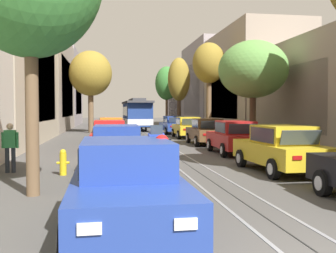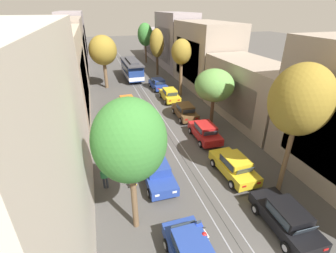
# 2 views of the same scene
# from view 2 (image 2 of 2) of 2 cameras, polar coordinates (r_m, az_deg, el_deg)

# --- Properties ---
(ground_plane) EXTENTS (160.00, 160.00, 0.00)m
(ground_plane) POSITION_cam_2_polar(r_m,az_deg,el_deg) (32.16, -5.04, 6.00)
(ground_plane) COLOR #4C4947
(trolley_track_rails) EXTENTS (1.14, 71.47, 0.01)m
(trolley_track_rails) POSITION_cam_2_polar(r_m,az_deg,el_deg) (36.20, -6.51, 8.28)
(trolley_track_rails) COLOR gray
(trolley_track_rails) RESTS_ON ground
(building_facade_left) EXTENTS (5.29, 63.17, 10.65)m
(building_facade_left) POSITION_cam_2_polar(r_m,az_deg,el_deg) (34.94, -22.90, 14.22)
(building_facade_left) COLOR beige
(building_facade_left) RESTS_ON ground
(building_facade_right) EXTENTS (6.00, 63.17, 10.18)m
(building_facade_right) POSITION_cam_2_polar(r_m,az_deg,el_deg) (36.81, 9.07, 15.39)
(building_facade_right) COLOR gray
(building_facade_right) RESTS_ON ground
(parked_car_blue_second_left) EXTENTS (2.02, 4.37, 1.58)m
(parked_car_blue_second_left) POSITION_cam_2_polar(r_m,az_deg,el_deg) (17.16, -2.52, -10.66)
(parked_car_blue_second_left) COLOR #233D93
(parked_car_blue_second_left) RESTS_ON ground
(parked_car_red_mid_left) EXTENTS (2.01, 4.36, 1.58)m
(parked_car_red_mid_left) POSITION_cam_2_polar(r_m,az_deg,el_deg) (22.78, -7.28, -0.84)
(parked_car_red_mid_left) COLOR red
(parked_car_red_mid_left) RESTS_ON ground
(parked_car_orange_fourth_left) EXTENTS (2.07, 4.39, 1.58)m
(parked_car_orange_fourth_left) POSITION_cam_2_polar(r_m,az_deg,el_deg) (29.14, -9.44, 5.22)
(parked_car_orange_fourth_left) COLOR orange
(parked_car_orange_fourth_left) RESTS_ON ground
(parked_car_black_near_right) EXTENTS (2.09, 4.40, 1.58)m
(parked_car_black_near_right) POSITION_cam_2_polar(r_m,az_deg,el_deg) (15.52, 25.90, -18.68)
(parked_car_black_near_right) COLOR black
(parked_car_black_near_right) RESTS_ON ground
(parked_car_yellow_second_right) EXTENTS (2.09, 4.40, 1.58)m
(parked_car_yellow_second_right) POSITION_cam_2_polar(r_m,az_deg,el_deg) (18.38, 15.20, -8.89)
(parked_car_yellow_second_right) COLOR gold
(parked_car_yellow_second_right) RESTS_ON ground
(parked_car_red_mid_right) EXTENTS (2.10, 4.40, 1.58)m
(parked_car_red_mid_right) POSITION_cam_2_polar(r_m,az_deg,el_deg) (22.59, 8.63, -1.17)
(parked_car_red_mid_right) COLOR red
(parked_car_red_mid_right) RESTS_ON ground
(parked_car_brown_fourth_right) EXTENTS (2.07, 4.39, 1.58)m
(parked_car_brown_fourth_right) POSITION_cam_2_polar(r_m,az_deg,el_deg) (26.84, 3.99, 3.65)
(parked_car_brown_fourth_right) COLOR brown
(parked_car_brown_fourth_right) RESTS_ON ground
(parked_car_yellow_fifth_right) EXTENTS (2.07, 4.39, 1.58)m
(parked_car_yellow_fifth_right) POSITION_cam_2_polar(r_m,az_deg,el_deg) (31.93, 0.40, 7.47)
(parked_car_yellow_fifth_right) COLOR gold
(parked_car_yellow_fifth_right) RESTS_ON ground
(parked_car_blue_sixth_right) EXTENTS (2.11, 4.41, 1.58)m
(parked_car_blue_sixth_right) POSITION_cam_2_polar(r_m,az_deg,el_deg) (36.65, -2.35, 9.95)
(parked_car_blue_sixth_right) COLOR #233D93
(parked_car_blue_sixth_right) RESTS_ON ground
(street_tree_kerb_left_near) EXTENTS (3.57, 3.20, 7.61)m
(street_tree_kerb_left_near) POSITION_cam_2_polar(r_m,az_deg,el_deg) (11.50, -8.98, -3.55)
(street_tree_kerb_left_near) COLOR brown
(street_tree_kerb_left_near) RESTS_ON ground
(street_tree_kerb_left_second) EXTENTS (3.94, 3.98, 7.60)m
(street_tree_kerb_left_second) POSITION_cam_2_polar(r_m,az_deg,el_deg) (37.51, -15.03, 16.80)
(street_tree_kerb_left_second) COLOR brown
(street_tree_kerb_left_second) RESTS_ON ground
(street_tree_kerb_right_near) EXTENTS (3.66, 3.34, 8.50)m
(street_tree_kerb_right_near) POSITION_cam_2_polar(r_m,az_deg,el_deg) (15.67, 28.70, 5.35)
(street_tree_kerb_right_near) COLOR brown
(street_tree_kerb_right_near) RESTS_ON ground
(street_tree_kerb_right_second) EXTENTS (3.77, 3.82, 5.89)m
(street_tree_kerb_right_second) POSITION_cam_2_polar(r_m,az_deg,el_deg) (24.10, 10.79, 9.43)
(street_tree_kerb_right_second) COLOR #4C3826
(street_tree_kerb_right_second) RESTS_ON ground
(street_tree_kerb_right_mid) EXTENTS (2.65, 2.53, 7.49)m
(street_tree_kerb_right_mid) POSITION_cam_2_polar(r_m,az_deg,el_deg) (32.88, 3.16, 16.89)
(street_tree_kerb_right_mid) COLOR brown
(street_tree_kerb_right_mid) RESTS_ON ground
(street_tree_kerb_right_fourth) EXTENTS (2.44, 2.25, 7.85)m
(street_tree_kerb_right_fourth) POSITION_cam_2_polar(r_m,az_deg,el_deg) (43.99, -2.63, 18.82)
(street_tree_kerb_right_fourth) COLOR #4C3826
(street_tree_kerb_right_fourth) RESTS_ON ground
(street_tree_kerb_right_far) EXTENTS (3.16, 3.12, 8.13)m
(street_tree_kerb_right_far) POSITION_cam_2_polar(r_m,az_deg,el_deg) (54.81, -5.38, 20.64)
(street_tree_kerb_right_far) COLOR brown
(street_tree_kerb_right_far) RESTS_ON ground
(cable_car_trolley) EXTENTS (2.74, 9.16, 3.28)m
(cable_car_trolley) POSITION_cam_2_polar(r_m,az_deg,el_deg) (42.16, -8.40, 13.09)
(cable_car_trolley) COLOR navy
(cable_car_trolley) RESTS_ON ground
(motorcycle_with_rider) EXTENTS (0.51, 1.87, 1.80)m
(motorcycle_with_rider) POSITION_cam_2_polar(r_m,az_deg,el_deg) (13.13, 7.91, -24.85)
(motorcycle_with_rider) COLOR black
(motorcycle_with_rider) RESTS_ON ground
(pedestrian_on_left_pavement) EXTENTS (0.55, 0.22, 1.66)m
(pedestrian_on_left_pavement) POSITION_cam_2_polar(r_m,az_deg,el_deg) (17.09, -14.61, -11.26)
(pedestrian_on_left_pavement) COLOR #282D38
(pedestrian_on_left_pavement) RESTS_ON ground
(fire_hydrant) EXTENTS (0.40, 0.22, 0.84)m
(fire_hydrant) POSITION_cam_2_polar(r_m,az_deg,el_deg) (16.84, -7.97, -13.41)
(fire_hydrant) COLOR gold
(fire_hydrant) RESTS_ON ground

